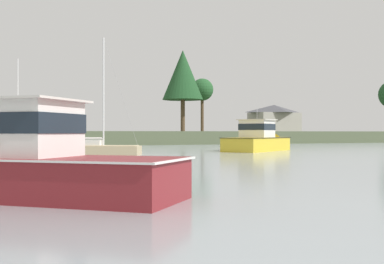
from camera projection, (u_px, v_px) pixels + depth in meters
far_shore_bank at (37, 137)px, 85.41m from camera, size 162.40×47.96×1.94m
sailboat_sand at (97, 152)px, 38.99m from camera, size 6.89×5.10×9.66m
cruiser_yellow at (261, 144)px, 48.00m from camera, size 10.09×8.23×5.15m
mooring_buoy_red at (110, 147)px, 56.17m from camera, size 0.39×0.39×0.44m
mooring_buoy_yellow at (255, 148)px, 55.74m from camera, size 0.32×0.32×0.37m
shore_tree_far_right at (183, 75)px, 84.99m from camera, size 6.95×6.95×13.89m
shore_tree_right_mid at (202, 90)px, 92.61m from camera, size 4.14×4.14×9.85m
cottage_behind_trees at (274, 118)px, 101.33m from camera, size 9.77×6.69×5.42m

